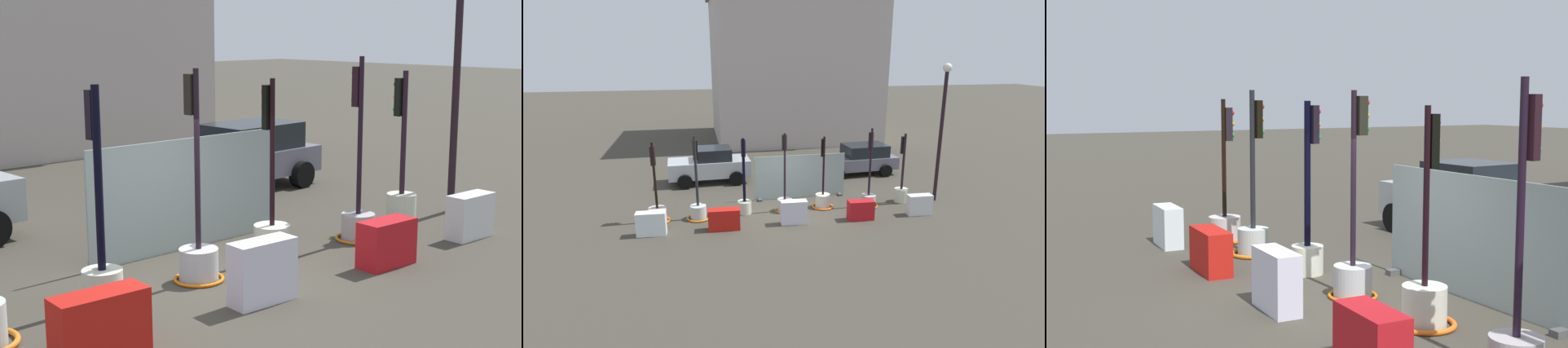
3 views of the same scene
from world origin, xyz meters
TOP-DOWN VIEW (x-y plane):
  - ground_plane at (0.00, 0.00)m, footprint 120.00×120.00m
  - traffic_light_0 at (-5.08, 0.24)m, footprint 0.91×0.91m
  - traffic_light_1 at (-3.54, 0.23)m, footprint 0.92×0.92m
  - traffic_light_2 at (-1.70, 0.46)m, footprint 0.57×0.57m
  - traffic_light_3 at (-0.06, 0.37)m, footprint 0.79×0.79m
  - traffic_light_4 at (1.59, 0.46)m, footprint 0.90×0.90m
  - traffic_light_5 at (3.52, 0.20)m, footprint 0.83×0.83m
  - traffic_light_6 at (5.14, 0.45)m, footprint 0.58×0.58m
  - construction_barrier_0 at (-5.20, -1.01)m, footprint 1.05×0.46m
  - construction_barrier_1 at (-2.63, -1.03)m, footprint 1.17×0.51m
  - construction_barrier_2 at (0.00, -1.01)m, footprint 1.02×0.44m
  - construction_barrier_3 at (2.65, -1.14)m, footprint 1.02×0.51m
  - construction_barrier_4 at (5.14, -1.12)m, footprint 0.99×0.46m
  - car_grey_saloon at (4.92, 5.03)m, footprint 4.34×2.32m
  - car_silver_hatchback at (-2.86, 5.13)m, footprint 4.03×2.24m
  - building_main_facade at (3.74, 16.17)m, footprint 11.78×9.89m
  - street_lamp_post at (6.67, 0.30)m, footprint 0.36×0.36m
  - site_fence_panel at (0.96, 1.87)m, footprint 4.08×0.50m

SIDE VIEW (x-z plane):
  - ground_plane at x=0.00m, z-range 0.00..0.00m
  - construction_barrier_3 at x=2.65m, z-range 0.00..0.77m
  - construction_barrier_1 at x=-2.63m, z-range 0.00..0.79m
  - construction_barrier_4 at x=5.14m, z-range 0.00..0.82m
  - construction_barrier_0 at x=-5.20m, z-range 0.00..0.86m
  - traffic_light_4 at x=1.59m, z-range -1.07..1.96m
  - construction_barrier_2 at x=0.00m, z-range 0.00..0.91m
  - traffic_light_0 at x=-5.08m, z-range -1.09..2.03m
  - traffic_light_1 at x=-3.54m, z-range -1.12..2.17m
  - traffic_light_5 at x=3.52m, z-range -1.13..2.20m
  - traffic_light_3 at x=-0.06m, z-range -1.07..2.18m
  - traffic_light_6 at x=5.14m, z-range -0.85..2.16m
  - traffic_light_2 at x=-1.70m, z-range -0.86..2.22m
  - car_grey_saloon at x=4.92m, z-range 0.01..1.58m
  - car_silver_hatchback at x=-2.86m, z-range -0.01..1.72m
  - site_fence_panel at x=0.96m, z-range -0.04..1.91m
  - street_lamp_post at x=6.67m, z-range 0.60..6.47m
  - building_main_facade at x=3.74m, z-range 0.03..10.73m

